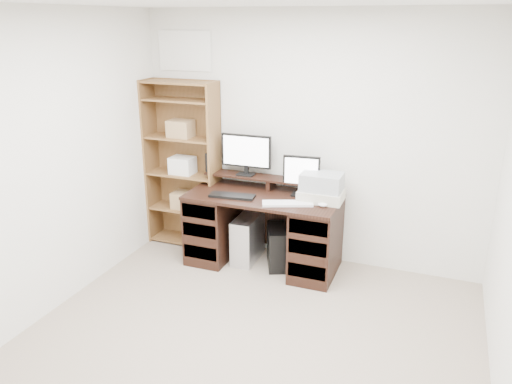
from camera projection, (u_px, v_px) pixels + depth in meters
The scene contains 14 objects.
room at pixel (226, 207), 3.18m from camera, with size 3.54×4.04×2.54m.
desk at pixel (264, 229), 5.03m from camera, with size 1.50×0.70×0.75m.
riser_shelf at pixel (271, 180), 5.06m from camera, with size 1.40×0.22×0.12m.
monitor_wide at pixel (246, 153), 5.07m from camera, with size 0.53×0.14×0.42m.
monitor_small at pixel (301, 174), 4.84m from camera, with size 0.36×0.15×0.39m.
speaker at pixel (210, 162), 5.23m from camera, with size 0.08×0.08×0.20m, color black.
keyboard_black at pixel (232, 196), 4.85m from camera, with size 0.44×0.15×0.02m, color black.
keyboard_white at pixel (288, 203), 4.65m from camera, with size 0.47×0.14×0.02m, color silver.
mouse at pixel (323, 205), 4.60m from camera, with size 0.09×0.06×0.04m, color silver.
printer at pixel (321, 195), 4.75m from camera, with size 0.42×0.31×0.10m, color beige.
basket at pixel (322, 182), 4.70m from camera, with size 0.38×0.27×0.16m, color #9EA3A8.
tower_silver at pixel (248, 238), 5.17m from camera, with size 0.21×0.48×0.48m, color silver.
tower_black at pixel (277, 246), 5.05m from camera, with size 0.33×0.45×0.42m.
bookshelf at pixel (184, 163), 5.38m from camera, with size 0.80×0.30×1.80m.
Camera 1 is at (1.25, -2.70, 2.39)m, focal length 35.00 mm.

